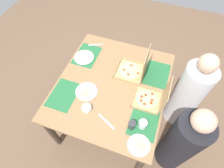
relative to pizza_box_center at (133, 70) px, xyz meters
name	(u,v)px	position (x,y,z in m)	size (l,w,h in m)	color
ground_plane	(112,114)	(0.22, -0.17, -0.81)	(6.00, 6.00, 0.00)	brown
dining_table	(112,89)	(0.22, -0.17, -0.16)	(1.31, 1.15, 0.76)	#3F3328
placemat_near_left	(87,55)	(-0.07, -0.59, -0.05)	(0.36, 0.26, 0.00)	#236638
placemat_near_right	(64,95)	(0.52, -0.59, -0.05)	(0.36, 0.26, 0.00)	#236638
placemat_far_left	(157,74)	(-0.07, 0.26, -0.05)	(0.36, 0.26, 0.00)	#236638
placemat_far_right	(144,121)	(0.52, 0.26, -0.05)	(0.36, 0.26, 0.00)	#236638
pizza_box_center	(133,70)	(0.00, 0.00, 0.00)	(0.30, 0.31, 0.34)	tan
pizza_box_corner_right	(151,99)	(0.29, 0.26, 0.00)	(0.27, 0.30, 0.31)	tan
plate_near_left	(84,57)	(-0.02, -0.61, -0.04)	(0.23, 0.23, 0.02)	white
plate_far_left	(86,92)	(0.41, -0.38, -0.04)	(0.23, 0.23, 0.03)	white
plate_far_right	(139,145)	(0.76, 0.27, -0.04)	(0.20, 0.20, 0.03)	white
cup_red	(132,125)	(0.61, 0.16, -0.01)	(0.07, 0.07, 0.09)	#333338
cup_dark	(143,124)	(0.58, 0.25, -0.01)	(0.08, 0.08, 0.09)	silver
condiment_bowl	(87,108)	(0.59, -0.30, -0.03)	(0.09, 0.09, 0.05)	white
knife_by_far_right	(106,121)	(0.64, -0.07, -0.05)	(0.21, 0.02, 0.01)	#B7B7BC
fork_by_near_left	(96,45)	(-0.27, -0.56, -0.05)	(0.19, 0.02, 0.01)	#B7B7BC
diner_left_seat	(187,95)	(-0.07, 0.67, -0.28)	(0.32, 0.32, 1.19)	white
diner_right_seat	(181,143)	(0.52, 0.67, -0.28)	(0.32, 0.32, 1.18)	black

